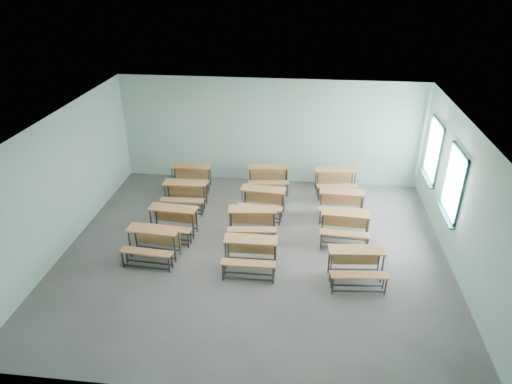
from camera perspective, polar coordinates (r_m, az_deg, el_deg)
room at (r=10.13m, az=0.26°, el=-0.05°), size 9.04×8.04×3.24m
desk_unit_r0c0 at (r=10.74m, az=-12.83°, el=-5.90°), size 1.24×0.88×0.74m
desk_unit_r0c1 at (r=10.13m, az=-0.72°, el=-7.33°), size 1.19×0.81×0.74m
desk_unit_r0c2 at (r=10.03m, az=12.48°, el=-8.48°), size 1.25×0.90×0.74m
desk_unit_r1c0 at (r=11.50m, az=-10.44°, el=-3.25°), size 1.24×0.88×0.74m
desk_unit_r1c1 at (r=11.26m, az=-0.47°, el=-3.44°), size 1.26×0.91×0.74m
desk_unit_r1c2 at (r=11.32m, az=11.08°, el=-3.84°), size 1.23×0.87×0.74m
desk_unit_r2c0 at (r=12.72m, az=-8.89°, el=0.05°), size 1.21×0.83×0.74m
desk_unit_r2c1 at (r=12.22m, az=0.81°, el=-0.80°), size 1.26×0.90×0.74m
desk_unit_r2c2 at (r=12.30m, az=10.67°, el=-1.10°), size 1.22×0.85×0.74m
desk_unit_r3c0 at (r=13.71m, az=-8.18°, el=2.20°), size 1.23×0.86×0.74m
desk_unit_r3c1 at (r=13.53m, az=1.56°, el=2.13°), size 1.27×0.92×0.74m
desk_unit_r3c2 at (r=13.53m, az=9.96°, el=1.70°), size 1.28×0.94×0.74m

